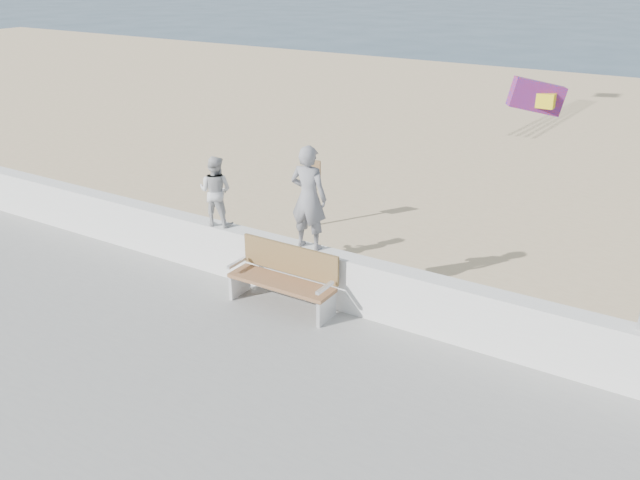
{
  "coord_description": "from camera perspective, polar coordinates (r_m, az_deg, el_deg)",
  "views": [
    {
      "loc": [
        5.32,
        -6.45,
        5.45
      ],
      "look_at": [
        0.2,
        1.8,
        1.35
      ],
      "focal_mm": 38.0,
      "sensor_mm": 36.0,
      "label": 1
    }
  ],
  "objects": [
    {
      "name": "sign",
      "position": [
        14.25,
        -0.49,
        4.47
      ],
      "size": [
        0.32,
        0.07,
        1.46
      ],
      "color": "olive",
      "rests_on": "sand"
    },
    {
      "name": "sand",
      "position": [
        17.21,
        12.19,
        4.05
      ],
      "size": [
        90.0,
        40.0,
        0.08
      ],
      "primitive_type": "cube",
      "color": "#CDB388",
      "rests_on": "ground"
    },
    {
      "name": "ground",
      "position": [
        9.98,
        -6.55,
        -10.38
      ],
      "size": [
        220.0,
        220.0,
        0.0
      ],
      "primitive_type": "plane",
      "color": "#2A4155",
      "rests_on": "ground"
    },
    {
      "name": "adult",
      "position": [
        10.66,
        -0.97,
        3.59
      ],
      "size": [
        0.64,
        0.45,
        1.69
      ],
      "primitive_type": "imported",
      "rotation": [
        0.0,
        0.0,
        3.21
      ],
      "color": "gray",
      "rests_on": "seawall"
    },
    {
      "name": "seawall",
      "position": [
        11.09,
        -0.33,
        -2.87
      ],
      "size": [
        30.0,
        0.35,
        0.9
      ],
      "primitive_type": "cube",
      "color": "white",
      "rests_on": "boardwalk"
    },
    {
      "name": "child",
      "position": [
        11.82,
        -8.79,
        4.11
      ],
      "size": [
        0.69,
        0.59,
        1.23
      ],
      "primitive_type": "imported",
      "rotation": [
        0.0,
        0.0,
        3.37
      ],
      "color": "silver",
      "rests_on": "seawall"
    },
    {
      "name": "parafoil_kite",
      "position": [
        12.51,
        17.87,
        11.39
      ],
      "size": [
        0.97,
        0.73,
        0.68
      ],
      "color": "red",
      "rests_on": "ground"
    },
    {
      "name": "bench",
      "position": [
        10.88,
        -3.02,
        -3.1
      ],
      "size": [
        1.8,
        0.57,
        1.0
      ],
      "color": "#926440",
      "rests_on": "boardwalk"
    }
  ]
}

